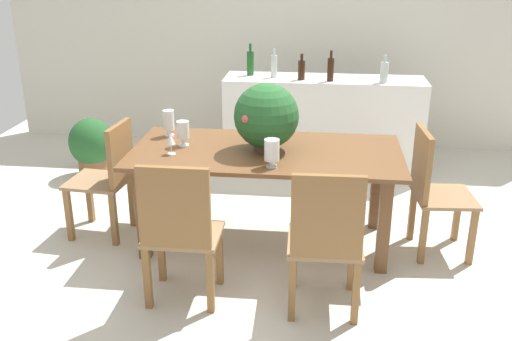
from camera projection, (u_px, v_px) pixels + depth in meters
The scene contains 19 objects.
ground_plane at pixel (265, 245), 4.50m from camera, with size 7.04×7.04×0.00m, color beige.
back_wall at pixel (289, 30), 6.44m from camera, with size 6.40×0.10×2.60m, color beige.
dining_table at pixel (266, 164), 4.34m from camera, with size 2.00×0.98×0.76m.
chair_near_right at pixel (326, 237), 3.48m from camera, with size 0.47×0.47×0.98m.
chair_foot_end at pixel (432, 186), 4.24m from camera, with size 0.45×0.48×0.95m.
chair_head_end at pixel (109, 174), 4.51m from camera, with size 0.49×0.46×0.92m.
chair_near_left at pixel (179, 228), 3.58m from camera, with size 0.48×0.41×0.98m.
flower_centerpiece at pixel (266, 117), 4.20m from camera, with size 0.48×0.48×0.50m.
crystal_vase_left at pixel (183, 131), 4.35m from camera, with size 0.09×0.09×0.19m.
crystal_vase_center_near at pixel (169, 121), 4.57m from camera, with size 0.09×0.09×0.21m.
crystal_vase_right at pixel (272, 151), 3.93m from camera, with size 0.10×0.10×0.20m.
wine_glass at pixel (171, 140), 4.17m from camera, with size 0.07×0.07×0.15m.
kitchen_counter at pixel (323, 127), 5.78m from camera, with size 1.93×0.51×0.98m, color silver.
wine_bottle_tall at pixel (274, 66), 5.60m from camera, with size 0.06×0.06×0.27m.
wine_bottle_clear at pixel (384, 72), 5.38m from camera, with size 0.08×0.08×0.26m.
wine_bottle_amber at pixel (250, 63), 5.69m from camera, with size 0.07×0.07×0.31m.
wine_bottle_dark at pixel (301, 70), 5.50m from camera, with size 0.07×0.07×0.25m.
wine_bottle_green at pixel (331, 69), 5.44m from camera, with size 0.06×0.06×0.29m.
potted_plant_floor at pixel (92, 146), 5.77m from camera, with size 0.44×0.44×0.59m.
Camera 1 is at (0.39, -3.97, 2.16)m, focal length 40.79 mm.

